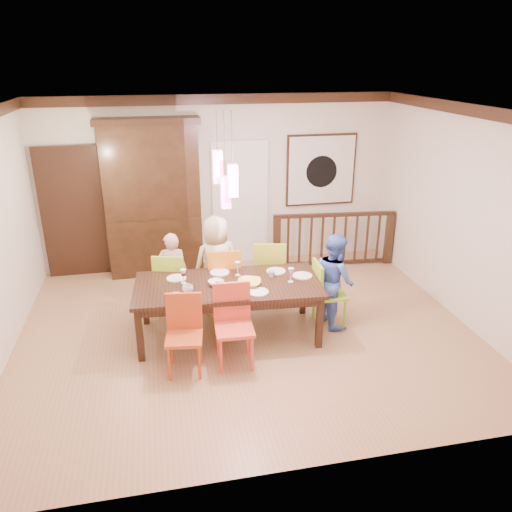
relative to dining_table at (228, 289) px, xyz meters
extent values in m
plane|color=#A77250|center=(0.25, 0.05, -0.68)|extent=(6.00, 6.00, 0.00)
plane|color=white|center=(0.25, 0.05, 2.22)|extent=(6.00, 6.00, 0.00)
plane|color=beige|center=(0.25, 2.55, 0.77)|extent=(6.00, 0.00, 6.00)
plane|color=beige|center=(3.25, 0.05, 0.77)|extent=(0.00, 5.00, 5.00)
cube|color=black|center=(-2.15, 2.50, 0.37)|extent=(1.04, 0.07, 2.24)
cube|color=silver|center=(0.60, 2.51, 0.37)|extent=(0.97, 0.05, 2.22)
cube|color=black|center=(2.05, 2.52, 0.92)|extent=(1.25, 0.04, 1.25)
cube|color=silver|center=(2.05, 2.49, 0.92)|extent=(1.18, 0.02, 1.18)
cylinder|color=black|center=(2.05, 2.48, 0.90)|extent=(0.56, 0.01, 0.56)
cube|color=#F94A98|center=(-0.08, 0.05, 1.57)|extent=(0.11, 0.11, 0.38)
cylinder|color=black|center=(-0.08, 0.05, 1.99)|extent=(0.01, 0.01, 0.46)
cube|color=#F94A98|center=(0.08, -0.05, 1.42)|extent=(0.11, 0.11, 0.38)
cylinder|color=black|center=(0.08, -0.05, 1.92)|extent=(0.01, 0.01, 0.61)
cube|color=#F94A98|center=(0.00, 0.00, 1.27)|extent=(0.11, 0.11, 0.38)
cylinder|color=black|center=(0.00, 0.00, 1.84)|extent=(0.01, 0.01, 0.76)
cube|color=black|center=(0.00, 0.00, 0.05)|extent=(2.44, 1.23, 0.05)
cube|color=black|center=(-1.11, 0.46, -0.33)|extent=(0.08, 0.08, 0.70)
cube|color=black|center=(1.11, 0.46, -0.33)|extent=(0.08, 0.08, 0.70)
cube|color=black|center=(-1.11, -0.46, -0.33)|extent=(0.08, 0.08, 0.70)
cube|color=black|center=(1.11, -0.46, -0.33)|extent=(0.08, 0.08, 0.70)
cube|color=black|center=(0.00, 0.48, -0.03)|extent=(2.18, 0.18, 0.10)
cube|color=black|center=(0.00, -0.48, -0.03)|extent=(2.18, 0.18, 0.10)
cube|color=#A5D12F|center=(-0.68, 0.74, -0.21)|extent=(0.53, 0.53, 0.04)
cube|color=#A5D12F|center=(-0.68, 0.74, 0.05)|extent=(0.43, 0.16, 0.47)
cylinder|color=#A5D12F|center=(-0.86, 0.57, -0.45)|extent=(0.04, 0.04, 0.45)
cylinder|color=#A5D12F|center=(-0.51, 0.57, -0.45)|extent=(0.04, 0.04, 0.45)
cylinder|color=#A5D12F|center=(-0.86, 0.92, -0.45)|extent=(0.04, 0.04, 0.45)
cylinder|color=#A5D12F|center=(-0.51, 0.92, -0.45)|extent=(0.04, 0.04, 0.45)
cube|color=orange|center=(0.04, 0.68, -0.19)|extent=(0.49, 0.49, 0.04)
cube|color=orange|center=(0.04, 0.68, 0.08)|extent=(0.46, 0.08, 0.50)
cylinder|color=orange|center=(-0.14, 0.50, -0.44)|extent=(0.04, 0.04, 0.48)
cylinder|color=orange|center=(0.23, 0.50, -0.44)|extent=(0.04, 0.04, 0.48)
cylinder|color=orange|center=(-0.14, 0.87, -0.44)|extent=(0.04, 0.04, 0.48)
cylinder|color=orange|center=(0.23, 0.87, -0.44)|extent=(0.04, 0.04, 0.48)
cube|color=#9AA927|center=(0.74, 0.81, -0.18)|extent=(0.55, 0.55, 0.04)
cube|color=#9AA927|center=(0.74, 0.81, 0.09)|extent=(0.46, 0.15, 0.50)
cylinder|color=#9AA927|center=(0.56, 0.62, -0.44)|extent=(0.04, 0.04, 0.48)
cylinder|color=#9AA927|center=(0.93, 0.62, -0.44)|extent=(0.04, 0.04, 0.48)
cylinder|color=#9AA927|center=(0.56, 1.00, -0.44)|extent=(0.04, 0.04, 0.48)
cylinder|color=#9AA927|center=(0.93, 1.00, -0.44)|extent=(0.04, 0.04, 0.48)
cube|color=#B0411A|center=(-0.62, -0.72, -0.23)|extent=(0.47, 0.47, 0.04)
cube|color=#B0411A|center=(-0.62, -0.72, 0.02)|extent=(0.42, 0.10, 0.46)
cylinder|color=#B0411A|center=(-0.79, -0.89, -0.46)|extent=(0.04, 0.04, 0.44)
cylinder|color=#B0411A|center=(-0.45, -0.89, -0.46)|extent=(0.04, 0.04, 0.44)
cylinder|color=#B0411A|center=(-0.79, -0.55, -0.46)|extent=(0.04, 0.04, 0.44)
cylinder|color=#B0411A|center=(-0.45, -0.55, -0.46)|extent=(0.04, 0.04, 0.44)
cube|color=#D3422D|center=(-0.03, -0.69, -0.20)|extent=(0.46, 0.46, 0.04)
cube|color=#D3422D|center=(-0.03, -0.69, 0.07)|extent=(0.45, 0.06, 0.49)
cylinder|color=#D3422D|center=(-0.21, -0.87, -0.44)|extent=(0.04, 0.04, 0.47)
cylinder|color=#D3422D|center=(0.15, -0.87, -0.44)|extent=(0.04, 0.04, 0.47)
cylinder|color=#D3422D|center=(-0.21, -0.51, -0.44)|extent=(0.04, 0.04, 0.47)
cylinder|color=#D3422D|center=(0.15, -0.51, -0.44)|extent=(0.04, 0.04, 0.47)
cube|color=#88B825|center=(1.40, 0.03, -0.23)|extent=(0.43, 0.43, 0.04)
cube|color=#88B825|center=(1.40, 0.03, 0.02)|extent=(0.05, 0.42, 0.45)
cylinder|color=#88B825|center=(1.24, -0.14, -0.46)|extent=(0.04, 0.04, 0.43)
cylinder|color=#88B825|center=(1.57, -0.14, -0.46)|extent=(0.04, 0.04, 0.43)
cylinder|color=#88B825|center=(1.24, 0.20, -0.46)|extent=(0.04, 0.04, 0.43)
cylinder|color=#88B825|center=(1.57, 0.20, -0.46)|extent=(0.04, 0.04, 0.43)
cube|color=black|center=(-0.87, 2.33, -0.18)|extent=(1.53, 0.44, 0.98)
cube|color=black|center=(-0.87, 2.35, 1.07)|extent=(1.53, 0.40, 1.53)
cube|color=black|center=(-0.87, 2.54, 1.07)|extent=(1.31, 0.02, 1.31)
cube|color=black|center=(-0.87, 2.35, 1.86)|extent=(1.64, 0.44, 0.10)
cube|color=black|center=(1.16, 2.00, -0.22)|extent=(0.13, 0.13, 0.92)
cube|color=black|center=(3.17, 2.00, -0.22)|extent=(0.13, 0.13, 0.92)
cube|color=black|center=(2.17, 2.00, 0.25)|extent=(2.13, 0.28, 0.06)
cube|color=black|center=(2.17, 2.00, -0.63)|extent=(2.01, 0.25, 0.05)
imported|color=#F4BAC6|center=(-0.67, 0.83, -0.08)|extent=(0.46, 0.32, 1.20)
imported|color=beige|center=(-0.04, 0.81, 0.02)|extent=(0.77, 0.59, 1.40)
imported|color=#4467C0|center=(1.46, 0.04, -0.03)|extent=(0.58, 0.70, 1.30)
imported|color=yellow|center=(0.26, -0.12, 0.11)|extent=(0.37, 0.37, 0.07)
imported|color=white|center=(-0.15, -0.02, 0.11)|extent=(0.23, 0.23, 0.06)
imported|color=silver|center=(-0.52, -0.17, 0.12)|extent=(0.17, 0.17, 0.10)
imported|color=silver|center=(0.60, 0.08, 0.12)|extent=(0.10, 0.10, 0.09)
cylinder|color=white|center=(-0.64, 0.28, 0.08)|extent=(0.26, 0.26, 0.01)
cylinder|color=white|center=(-0.06, 0.35, 0.08)|extent=(0.26, 0.26, 0.01)
cylinder|color=white|center=(0.70, 0.24, 0.08)|extent=(0.26, 0.26, 0.01)
cylinder|color=white|center=(-0.68, -0.27, 0.08)|extent=(0.26, 0.26, 0.01)
cylinder|color=white|center=(0.33, -0.34, 0.08)|extent=(0.26, 0.26, 0.01)
cylinder|color=white|center=(1.00, 0.02, 0.08)|extent=(0.26, 0.26, 0.01)
cube|color=#D83359|center=(-0.03, -0.35, 0.08)|extent=(0.18, 0.14, 0.01)
camera|label=1|loc=(-0.81, -5.76, 2.79)|focal=35.00mm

